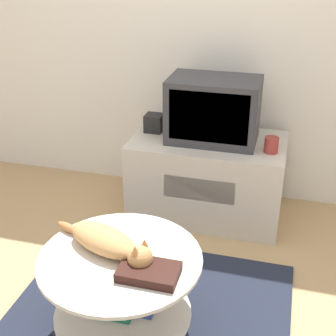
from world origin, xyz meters
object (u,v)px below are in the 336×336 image
at_px(speaker, 154,123).
at_px(cat, 108,242).
at_px(dvd_box, 149,272).
at_px(tv, 213,110).

bearing_deg(speaker, cat, -82.47).
height_order(speaker, cat, speaker).
relative_size(speaker, cat, 0.21).
bearing_deg(cat, dvd_box, -4.12).
xyz_separation_m(tv, speaker, (-0.42, 0.05, -0.15)).
relative_size(tv, cat, 1.04).
xyz_separation_m(speaker, dvd_box, (0.40, -1.40, -0.12)).
distance_m(tv, speaker, 0.45).
bearing_deg(speaker, tv, -6.31).
bearing_deg(tv, cat, -101.26).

